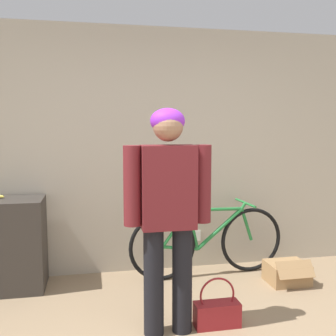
% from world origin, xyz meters
% --- Properties ---
extents(wall_back, '(8.00, 0.07, 2.60)m').
position_xyz_m(wall_back, '(0.00, 2.33, 1.30)').
color(wall_back, '#B7AD99').
rests_on(wall_back, ground_plane).
extents(person, '(0.66, 0.25, 1.70)m').
position_xyz_m(person, '(-0.05, 0.96, 1.00)').
color(person, black).
rests_on(person, ground_plane).
extents(bicycle, '(1.68, 0.46, 0.77)m').
position_xyz_m(bicycle, '(0.59, 2.00, 0.37)').
color(bicycle, black).
rests_on(bicycle, ground_plane).
extents(handbag, '(0.36, 0.15, 0.40)m').
position_xyz_m(handbag, '(0.35, 0.97, 0.11)').
color(handbag, maroon).
rests_on(handbag, ground_plane).
extents(cardboard_box, '(0.39, 0.39, 0.27)m').
position_xyz_m(cardboard_box, '(1.31, 1.66, 0.10)').
color(cardboard_box, '#A87F51').
rests_on(cardboard_box, ground_plane).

